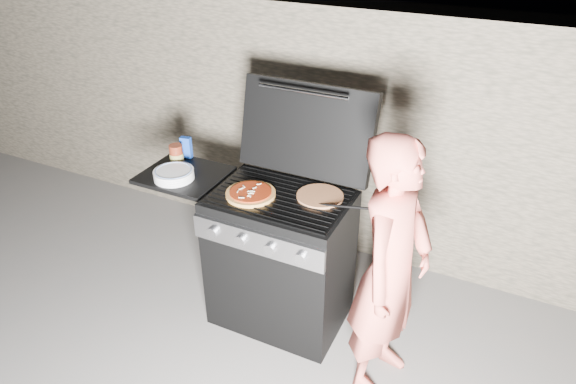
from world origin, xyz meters
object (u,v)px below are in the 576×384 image
at_px(gas_grill, 246,249).
at_px(pizza_topped, 251,193).
at_px(sauce_jar, 176,155).
at_px(person, 391,271).

height_order(gas_grill, pizza_topped, pizza_topped).
height_order(sauce_jar, person, person).
relative_size(sauce_jar, person, 0.09).
bearing_deg(person, sauce_jar, 88.94).
bearing_deg(gas_grill, person, -10.94).
height_order(pizza_topped, person, person).
relative_size(pizza_topped, person, 0.19).
height_order(gas_grill, sauce_jar, sauce_jar).
bearing_deg(gas_grill, pizza_topped, -35.19).
relative_size(pizza_topped, sauce_jar, 2.18).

